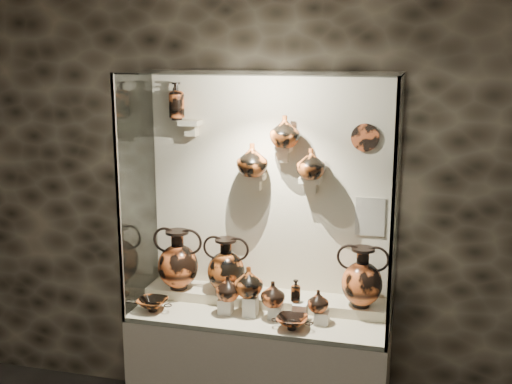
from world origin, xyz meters
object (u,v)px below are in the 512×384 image
lekythos_small (296,290)px  lekythos_tall (177,99)px  kylix_right (292,322)px  ovoid_vase_a (252,160)px  jug_b (249,281)px  jug_a (228,288)px  jug_c (273,294)px  amphora_right (362,277)px  kylix_left (153,304)px  amphora_left (178,259)px  amphora_mid (226,265)px  ovoid_vase_b (285,131)px  jug_e (318,301)px  ovoid_vase_c (311,164)px

lekythos_small → lekythos_tall: (-0.89, 0.27, 1.18)m
kylix_right → ovoid_vase_a: (-0.36, 0.37, 0.95)m
jug_b → jug_a: bearing=173.3°
jug_b → kylix_right: bearing=-44.2°
jug_c → amphora_right: bearing=-0.2°
kylix_left → lekythos_small: bearing=-4.4°
kylix_right → jug_b: bearing=150.7°
amphora_left → amphora_mid: amphora_left is taller
lekythos_tall → ovoid_vase_b: (0.76, -0.04, -0.19)m
amphora_left → jug_a: 0.47m
lekythos_small → ovoid_vase_a: ovoid_vase_a is taller
amphora_left → kylix_left: 0.36m
jug_b → jug_c: size_ratio=1.21×
ovoid_vase_a → ovoid_vase_b: size_ratio=1.06×
lekythos_small → jug_b: bearing=169.2°
amphora_right → jug_e: bearing=-129.9°
jug_c → ovoid_vase_b: size_ratio=0.80×
lekythos_tall → ovoid_vase_c: lekythos_tall is taller
jug_a → lekythos_tall: size_ratio=0.59×
jug_a → lekythos_small: 0.45m
ovoid_vase_b → jug_b: bearing=-122.7°
amphora_left → lekythos_tall: 1.10m
lekythos_tall → kylix_left: bearing=-102.6°
ovoid_vase_a → jug_b: bearing=-63.3°
amphora_left → jug_a: size_ratio=2.52×
jug_b → kylix_left: bearing=170.3°
jug_a → jug_e: 0.60m
jug_a → jug_c: 0.30m
jug_b → lekythos_small: jug_b is taller
lekythos_small → ovoid_vase_c: 0.82m
amphora_right → jug_a: size_ratio=2.38×
amphora_mid → ovoid_vase_a: bearing=40.5°
ovoid_vase_a → lekythos_small: bearing=-14.7°
amphora_mid → lekythos_tall: 1.18m
jug_e → ovoid_vase_a: 1.01m
jug_c → ovoid_vase_c: size_ratio=0.83×
jug_a → ovoid_vase_c: size_ratio=0.86×
lekythos_small → ovoid_vase_a: (-0.35, 0.22, 0.79)m
lekythos_tall → ovoid_vase_b: bearing=-6.6°
jug_c → kylix_left: 0.82m
amphora_mid → amphora_right: (0.92, -0.01, 0.01)m
jug_a → ovoid_vase_b: bearing=50.2°
jug_e → jug_c: bearing=-166.9°
kylix_right → lekythos_small: bearing=88.9°
amphora_mid → kylix_right: amphora_mid is taller
ovoid_vase_b → kylix_right: bearing=-63.6°
jug_e → lekythos_tall: lekythos_tall is taller
amphora_right → lekythos_tall: lekythos_tall is taller
jug_a → kylix_right: jug_a is taller
lekythos_small → ovoid_vase_c: size_ratio=0.86×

